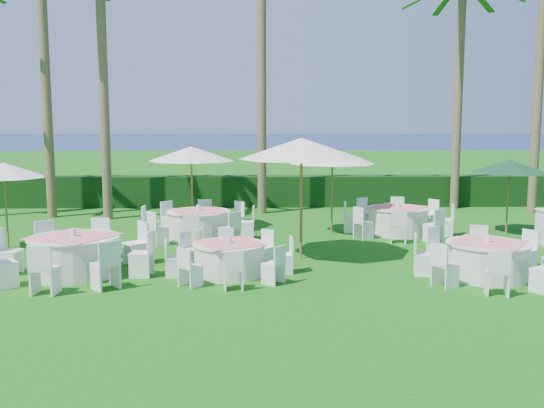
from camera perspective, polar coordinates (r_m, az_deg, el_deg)
The scene contains 18 objects.
ground at distance 12.33m, azimuth -2.28°, elevation -7.84°, with size 120.00×120.00×0.00m, color #165A0F.
hedge at distance 24.03m, azimuth -1.86°, elevation 1.23°, with size 34.00×1.00×1.20m, color black.
ocean at distance 113.93m, azimuth -1.50°, elevation 6.02°, with size 260.00×260.00×0.00m, color #081952.
banquet_table_a at distance 13.87m, azimuth -18.10°, elevation -4.54°, with size 3.44×3.44×1.03m.
banquet_table_b at distance 13.26m, azimuth -4.02°, elevation -5.10°, with size 2.79×2.79×0.86m.
banquet_table_c at distance 13.76m, azimuth 19.60°, elevation -4.91°, with size 3.07×3.07×0.93m.
banquet_table_e at distance 17.46m, azimuth -6.91°, elevation -1.86°, with size 3.20×3.20×0.97m.
banquet_table_f at distance 18.41m, azimuth 11.75°, elevation -1.47°, with size 3.19×3.19×0.96m.
umbrella_a at distance 17.33m, azimuth -23.92°, elevation 2.93°, with size 2.12×2.12×2.26m.
umbrella_b at distance 14.53m, azimuth 2.79°, elevation 5.22°, with size 3.02×3.02×2.94m.
umbrella_c at distance 18.80m, azimuth -7.61°, elevation 4.70°, with size 2.65×2.65×2.57m.
umbrella_d at distance 17.95m, azimuth 5.71°, elevation 4.47°, with size 2.53×2.53×2.53m.
umbrella_green at distance 19.13m, azimuth 21.44°, elevation 3.32°, with size 2.24×2.24×2.22m.
palm_a at distance 22.60m, azimuth -20.70°, elevation 14.48°, with size 4.40×3.96×11.37m.
palm_b at distance 21.46m, azimuth -15.60°, elevation 11.41°, with size 4.19×4.39×8.69m.
palm_c at distance 22.23m, azimuth -0.97°, elevation 16.17°, with size 4.40×4.16×12.19m.
palm_d at distance 24.37m, azimuth 17.18°, elevation 10.78°, with size 4.23×4.38×8.61m.
palm_e at distance 24.10m, azimuth 23.87°, elevation 11.37°, with size 4.40×4.11×9.32m.
Camera 1 is at (0.20, -11.88, 3.30)m, focal length 40.00 mm.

